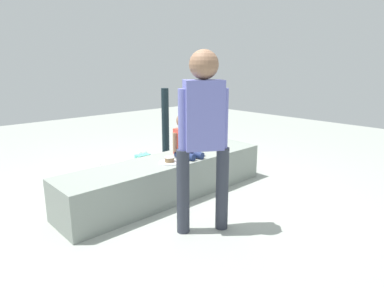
{
  "coord_description": "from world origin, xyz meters",
  "views": [
    {
      "loc": [
        -2.16,
        -2.69,
        1.43
      ],
      "look_at": [
        -0.04,
        -0.41,
        0.67
      ],
      "focal_mm": 30.77,
      "sensor_mm": 36.0,
      "label": 1
    }
  ],
  "objects_px": {
    "water_bottle_near_gift": "(94,180)",
    "cake_box_white": "(117,169)",
    "adult_standing": "(203,127)",
    "cake_plate": "(169,161)",
    "gift_bag": "(143,163)",
    "handbag_black_leather": "(169,167)",
    "child_seated": "(185,138)",
    "party_cup_red": "(53,196)"
  },
  "relations": [
    {
      "from": "child_seated",
      "to": "cake_box_white",
      "type": "xyz_separation_m",
      "value": [
        -0.25,
        1.09,
        -0.56
      ]
    },
    {
      "from": "gift_bag",
      "to": "cake_box_white",
      "type": "height_order",
      "value": "gift_bag"
    },
    {
      "from": "adult_standing",
      "to": "water_bottle_near_gift",
      "type": "xyz_separation_m",
      "value": [
        -0.23,
        1.58,
        -0.83
      ]
    },
    {
      "from": "gift_bag",
      "to": "handbag_black_leather",
      "type": "relative_size",
      "value": 0.79
    },
    {
      "from": "cake_plate",
      "to": "cake_box_white",
      "type": "bearing_deg",
      "value": 88.14
    },
    {
      "from": "party_cup_red",
      "to": "handbag_black_leather",
      "type": "height_order",
      "value": "handbag_black_leather"
    },
    {
      "from": "water_bottle_near_gift",
      "to": "handbag_black_leather",
      "type": "relative_size",
      "value": 0.64
    },
    {
      "from": "child_seated",
      "to": "gift_bag",
      "type": "bearing_deg",
      "value": 86.15
    },
    {
      "from": "adult_standing",
      "to": "water_bottle_near_gift",
      "type": "height_order",
      "value": "adult_standing"
    },
    {
      "from": "gift_bag",
      "to": "party_cup_red",
      "type": "height_order",
      "value": "gift_bag"
    },
    {
      "from": "party_cup_red",
      "to": "cake_box_white",
      "type": "distance_m",
      "value": 1.02
    },
    {
      "from": "child_seated",
      "to": "water_bottle_near_gift",
      "type": "relative_size",
      "value": 2.15
    },
    {
      "from": "water_bottle_near_gift",
      "to": "cake_box_white",
      "type": "xyz_separation_m",
      "value": [
        0.47,
        0.28,
        -0.03
      ]
    },
    {
      "from": "cake_box_white",
      "to": "cake_plate",
      "type": "bearing_deg",
      "value": -91.86
    },
    {
      "from": "adult_standing",
      "to": "gift_bag",
      "type": "height_order",
      "value": "adult_standing"
    },
    {
      "from": "gift_bag",
      "to": "handbag_black_leather",
      "type": "xyz_separation_m",
      "value": [
        0.14,
        -0.4,
        0.0
      ]
    },
    {
      "from": "cake_plate",
      "to": "gift_bag",
      "type": "bearing_deg",
      "value": 70.99
    },
    {
      "from": "child_seated",
      "to": "adult_standing",
      "type": "relative_size",
      "value": 0.31
    },
    {
      "from": "child_seated",
      "to": "handbag_black_leather",
      "type": "distance_m",
      "value": 0.76
    },
    {
      "from": "gift_bag",
      "to": "party_cup_red",
      "type": "distance_m",
      "value": 1.29
    },
    {
      "from": "cake_box_white",
      "to": "gift_bag",
      "type": "bearing_deg",
      "value": -27.64
    },
    {
      "from": "cake_plate",
      "to": "water_bottle_near_gift",
      "type": "height_order",
      "value": "cake_plate"
    },
    {
      "from": "adult_standing",
      "to": "cake_plate",
      "type": "bearing_deg",
      "value": 74.0
    },
    {
      "from": "adult_standing",
      "to": "party_cup_red",
      "type": "relative_size",
      "value": 13.62
    },
    {
      "from": "adult_standing",
      "to": "gift_bag",
      "type": "relative_size",
      "value": 5.5
    },
    {
      "from": "cake_box_white",
      "to": "water_bottle_near_gift",
      "type": "bearing_deg",
      "value": -149.52
    },
    {
      "from": "cake_plate",
      "to": "water_bottle_near_gift",
      "type": "relative_size",
      "value": 1.0
    },
    {
      "from": "water_bottle_near_gift",
      "to": "adult_standing",
      "type": "bearing_deg",
      "value": -81.69
    },
    {
      "from": "child_seated",
      "to": "party_cup_red",
      "type": "relative_size",
      "value": 4.28
    },
    {
      "from": "adult_standing",
      "to": "gift_bag",
      "type": "bearing_deg",
      "value": 72.21
    },
    {
      "from": "gift_bag",
      "to": "cake_plate",
      "type": "bearing_deg",
      "value": -109.01
    },
    {
      "from": "cake_plate",
      "to": "party_cup_red",
      "type": "bearing_deg",
      "value": 137.78
    },
    {
      "from": "cake_plate",
      "to": "handbag_black_leather",
      "type": "relative_size",
      "value": 0.64
    },
    {
      "from": "gift_bag",
      "to": "water_bottle_near_gift",
      "type": "xyz_separation_m",
      "value": [
        -0.78,
        -0.12,
        -0.02
      ]
    },
    {
      "from": "cake_plate",
      "to": "handbag_black_leather",
      "type": "height_order",
      "value": "cake_plate"
    },
    {
      "from": "water_bottle_near_gift",
      "to": "cake_box_white",
      "type": "distance_m",
      "value": 0.54
    },
    {
      "from": "cake_plate",
      "to": "gift_bag",
      "type": "height_order",
      "value": "cake_plate"
    },
    {
      "from": "water_bottle_near_gift",
      "to": "party_cup_red",
      "type": "relative_size",
      "value": 1.99
    },
    {
      "from": "adult_standing",
      "to": "party_cup_red",
      "type": "bearing_deg",
      "value": 115.35
    },
    {
      "from": "adult_standing",
      "to": "cake_plate",
      "type": "distance_m",
      "value": 0.87
    },
    {
      "from": "water_bottle_near_gift",
      "to": "party_cup_red",
      "type": "xyz_separation_m",
      "value": [
        -0.5,
        -0.04,
        -0.05
      ]
    },
    {
      "from": "water_bottle_near_gift",
      "to": "cake_box_white",
      "type": "relative_size",
      "value": 0.72
    }
  ]
}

